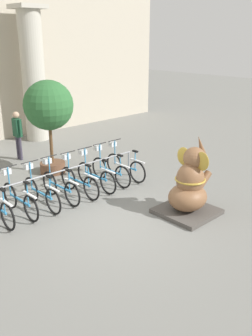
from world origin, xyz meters
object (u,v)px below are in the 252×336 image
(bicycle_3, at_px, (60,185))
(elephant_statue, at_px, (189,188))
(bicycle_7, at_px, (125,165))
(bicycle_1, at_px, (19,198))
(bicycle_6, at_px, (110,169))
(bicycle_2, at_px, (41,192))
(bicycle_4, at_px, (78,180))
(bicycle_5, at_px, (95,175))
(person_pedestrian, at_px, (17,131))
(potted_tree, at_px, (49,109))

(bicycle_3, height_order, elephant_statue, elephant_statue)
(bicycle_7, bearing_deg, bicycle_1, -179.54)
(bicycle_1, relative_size, bicycle_6, 1.00)
(bicycle_2, bearing_deg, bicycle_4, 0.28)
(bicycle_7, bearing_deg, bicycle_5, -178.07)
(bicycle_2, xyz_separation_m, bicycle_3, (0.58, 0.04, 0.00))
(person_pedestrian, bearing_deg, bicycle_4, -94.82)
(elephant_statue, bearing_deg, person_pedestrian, 98.09)
(bicycle_2, bearing_deg, bicycle_7, 1.04)
(bicycle_3, bearing_deg, elephant_statue, -56.31)
(bicycle_4, height_order, potted_tree, potted_tree)
(bicycle_5, relative_size, elephant_statue, 0.87)
(bicycle_1, xyz_separation_m, bicycle_7, (3.48, 0.03, 0.00))
(bicycle_1, relative_size, bicycle_7, 1.00)
(bicycle_4, xyz_separation_m, person_pedestrian, (0.33, 3.86, 0.59))
(bicycle_1, height_order, person_pedestrian, person_pedestrian)
(bicycle_7, distance_m, elephant_statue, 2.83)
(potted_tree, bearing_deg, bicycle_7, -55.58)
(bicycle_3, bearing_deg, bicycle_4, -3.34)
(bicycle_1, distance_m, elephant_statue, 4.08)
(bicycle_1, height_order, potted_tree, potted_tree)
(bicycle_3, bearing_deg, bicycle_2, -176.11)
(bicycle_7, bearing_deg, bicycle_2, -178.96)
(bicycle_3, height_order, person_pedestrian, person_pedestrian)
(bicycle_5, bearing_deg, bicycle_2, -179.55)
(elephant_statue, xyz_separation_m, person_pedestrian, (-0.94, 6.59, 0.34))
(bicycle_4, relative_size, person_pedestrian, 1.01)
(bicycle_2, relative_size, elephant_statue, 0.87)
(bicycle_2, height_order, person_pedestrian, person_pedestrian)
(bicycle_5, bearing_deg, potted_tree, 94.28)
(bicycle_3, height_order, bicycle_6, same)
(bicycle_2, distance_m, bicycle_3, 0.58)
(bicycle_1, relative_size, elephant_statue, 0.87)
(bicycle_1, distance_m, person_pedestrian, 4.40)
(person_pedestrian, relative_size, potted_tree, 0.58)
(bicycle_4, xyz_separation_m, elephant_statue, (1.26, -2.73, 0.25))
(bicycle_2, height_order, bicycle_5, same)
(bicycle_4, bearing_deg, bicycle_6, 2.67)
(bicycle_3, relative_size, bicycle_7, 1.00)
(bicycle_6, relative_size, bicycle_7, 1.00)
(bicycle_6, height_order, person_pedestrian, person_pedestrian)
(bicycle_6, relative_size, potted_tree, 0.59)
(bicycle_2, height_order, potted_tree, potted_tree)
(bicycle_2, distance_m, bicycle_5, 1.74)
(bicycle_4, xyz_separation_m, potted_tree, (0.44, 1.95, 1.59))
(bicycle_5, bearing_deg, bicycle_7, 1.93)
(bicycle_2, bearing_deg, bicycle_5, 0.45)
(bicycle_4, bearing_deg, bicycle_5, 0.80)
(bicycle_3, xyz_separation_m, bicycle_7, (2.32, 0.01, 0.00))
(bicycle_1, distance_m, bicycle_3, 1.16)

